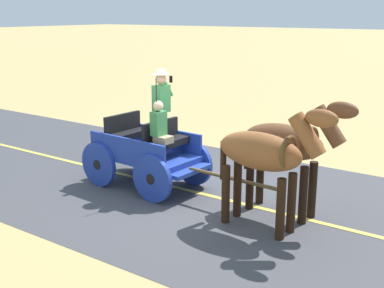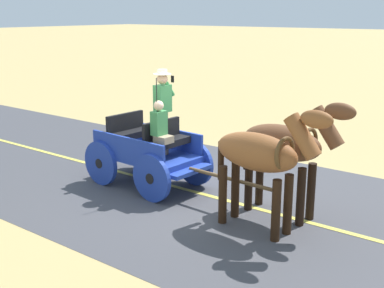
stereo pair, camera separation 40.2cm
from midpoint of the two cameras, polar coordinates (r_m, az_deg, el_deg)
The scene contains 6 objects.
ground_plane at distance 10.52m, azimuth -1.58°, elevation -5.33°, with size 200.00×200.00×0.00m, color tan.
road_surface at distance 10.51m, azimuth -1.58°, elevation -5.31°, with size 6.47×160.00×0.01m, color #424247.
road_centre_stripe at distance 10.51m, azimuth -1.58°, elevation -5.29°, with size 0.12×160.00×0.00m, color #DBCC4C.
horse_drawn_carriage at distance 10.61m, azimuth -6.04°, elevation -0.60°, with size 1.53×4.51×2.50m.
horse_near_side at distance 9.04m, azimuth 9.63°, elevation -0.12°, with size 0.66×2.13×2.21m.
horse_off_side at distance 8.36m, azimuth 6.98°, elevation -1.24°, with size 0.67×2.14×2.21m.
Camera 1 is at (8.03, 5.74, 3.63)m, focal length 46.88 mm.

